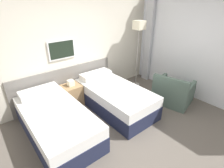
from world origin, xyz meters
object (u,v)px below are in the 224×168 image
bed_near_door (56,122)px  bed_near_window (114,97)px  nightstand (72,95)px  floor_lamp (139,31)px  armchair (173,93)px

bed_near_door → bed_near_window: bearing=0.0°
bed_near_window → nightstand: 1.03m
bed_near_door → floor_lamp: size_ratio=1.06×
bed_near_door → armchair: size_ratio=1.99×
bed_near_door → nightstand: size_ratio=2.94×
nightstand → armchair: armchair is taller
bed_near_window → nightstand: bed_near_window is taller
bed_near_window → nightstand: bearing=134.6°
nightstand → floor_lamp: size_ratio=0.36×
bed_near_door → armchair: armchair is taller
bed_near_door → floor_lamp: 3.13m
bed_near_window → floor_lamp: bearing=22.6°
bed_near_door → armchair: (2.78, -0.74, -0.03)m
bed_near_door → bed_near_window: (1.45, 0.00, 0.00)m
bed_near_window → floor_lamp: (1.33, 0.55, 1.33)m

